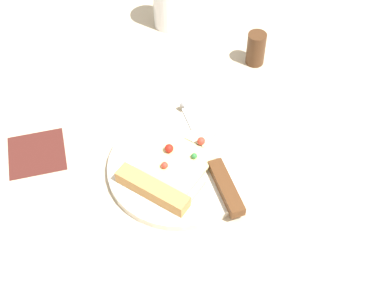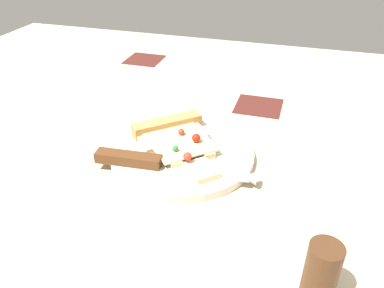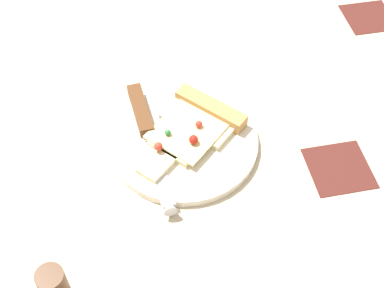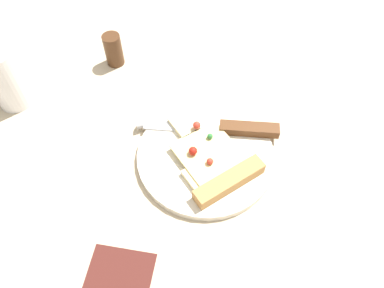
{
  "view_description": "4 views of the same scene",
  "coord_description": "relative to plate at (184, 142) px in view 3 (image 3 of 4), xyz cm",
  "views": [
    {
      "loc": [
        -44.8,
        17.39,
        67.09
      ],
      "look_at": [
        5.76,
        4.41,
        3.92
      ],
      "focal_mm": 49.47,
      "sensor_mm": 36.0,
      "label": 1
    },
    {
      "loc": [
        20.63,
        -41.16,
        34.21
      ],
      "look_at": [
        5.7,
        7.7,
        2.21
      ],
      "focal_mm": 35.94,
      "sensor_mm": 36.0,
      "label": 2
    },
    {
      "loc": [
        54.96,
        -1.8,
        64.1
      ],
      "look_at": [
        5.93,
        7.82,
        1.82
      ],
      "focal_mm": 50.28,
      "sensor_mm": 36.0,
      "label": 3
    },
    {
      "loc": [
        0.92,
        40.69,
        52.65
      ],
      "look_at": [
        6.73,
        6.36,
        2.83
      ],
      "focal_mm": 35.24,
      "sensor_mm": 36.0,
      "label": 4
    }
  ],
  "objects": [
    {
      "name": "plate",
      "position": [
        0.0,
        0.0,
        0.0
      ],
      "size": [
        22.58,
        22.58,
        1.28
      ],
      "primitive_type": "cylinder",
      "color": "silver",
      "rests_on": "ground_plane"
    },
    {
      "name": "pepper_shaker",
      "position": [
        21.11,
        -19.65,
        2.62
      ],
      "size": [
        3.45,
        3.45,
        6.52
      ],
      "primitive_type": "cylinder",
      "color": "#4C2D19",
      "rests_on": "ground_plane"
    },
    {
      "name": "pizza_slice",
      "position": [
        -1.72,
        1.88,
        1.44
      ],
      "size": [
        17.56,
        18.06,
        2.68
      ],
      "rotation": [
        0.0,
        0.0,
        3.89
      ],
      "color": "beige",
      "rests_on": "plate"
    },
    {
      "name": "ground_plane",
      "position": [
        -4.37,
        -6.84,
        -2.14
      ],
      "size": [
        138.57,
        138.57,
        3.0
      ],
      "color": "#C6B293",
      "rests_on": "ground"
    },
    {
      "name": "knife",
      "position": [
        -2.0,
        -5.26,
        1.24
      ],
      "size": [
        24.09,
        4.09,
        2.45
      ],
      "rotation": [
        0.0,
        0.0,
        4.8
      ],
      "color": "silver",
      "rests_on": "plate"
    }
  ]
}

